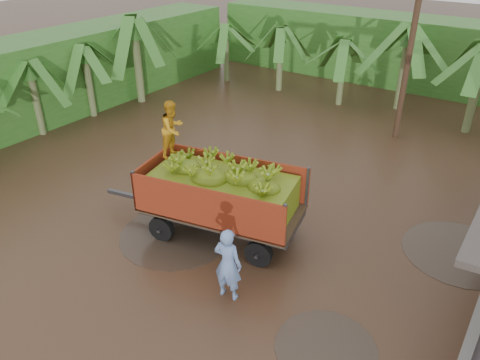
% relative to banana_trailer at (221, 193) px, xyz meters
% --- Properties ---
extents(ground, '(100.00, 100.00, 0.00)m').
position_rel_banana_trailer_xyz_m(ground, '(1.77, 1.39, -1.36)').
color(ground, black).
rests_on(ground, ground).
extents(hedge_north, '(22.00, 3.00, 3.60)m').
position_rel_banana_trailer_xyz_m(hedge_north, '(-0.23, 17.39, 0.44)').
color(hedge_north, '#2D661E').
rests_on(hedge_north, ground).
extents(hedge_west, '(3.00, 18.00, 3.60)m').
position_rel_banana_trailer_xyz_m(hedge_west, '(-12.23, 5.39, 0.44)').
color(hedge_west, '#2D661E').
rests_on(hedge_west, ground).
extents(banana_trailer, '(6.29, 3.01, 3.72)m').
position_rel_banana_trailer_xyz_m(banana_trailer, '(0.00, 0.00, 0.00)').
color(banana_trailer, red).
rests_on(banana_trailer, ground).
extents(man_blue, '(0.76, 0.55, 1.94)m').
position_rel_banana_trailer_xyz_m(man_blue, '(1.70, -2.02, -0.39)').
color(man_blue, '#6E8EC9').
rests_on(man_blue, ground).
extents(utility_pole, '(1.20, 0.24, 7.51)m').
position_rel_banana_trailer_xyz_m(utility_pole, '(1.90, 9.84, 2.45)').
color(utility_pole, '#47301E').
rests_on(utility_pole, ground).
extents(banana_plants, '(25.06, 21.38, 4.21)m').
position_rel_banana_trailer_xyz_m(banana_plants, '(-3.78, 7.90, 0.46)').
color(banana_plants, '#2D661E').
rests_on(banana_plants, ground).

